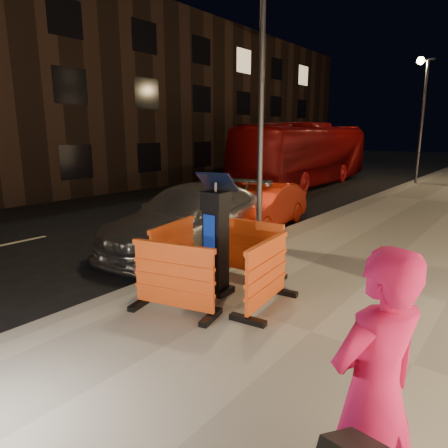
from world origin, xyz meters
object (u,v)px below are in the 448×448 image
Objects in this scene: man at (374,395)px; car_red at (261,228)px; barrier_kerbside at (173,251)px; barrier_front at (174,279)px; bus_doubledecker at (305,185)px; barrier_back at (249,249)px; car_silver at (192,248)px; parking_kiosk at (216,237)px; barrier_bldgside at (267,274)px.

car_red is at bearing -116.10° from man.
barrier_kerbside is 0.69× the size of man.
bus_doubledecker reaches higher than barrier_front.
barrier_back is at bearing -109.35° from man.
man is (8.89, -17.04, 1.10)m from bus_doubledecker.
bus_doubledecker is (-3.26, 12.52, 0.00)m from car_silver.
barrier_kerbside is at bearing 171.40° from parking_kiosk.
bus_doubledecker is at bearing 17.81° from barrier_bldgside.
car_silver is 1.31× the size of car_red.
barrier_back reaches higher than car_silver.
barrier_bldgside is (0.95, 0.95, 0.00)m from barrier_front.
barrier_kerbside is 4.87m from man.
barrier_back and barrier_bldgside have the same top height.
parking_kiosk is 3.34m from car_silver.
barrier_bldgside reaches higher than car_red.
man reaches higher than barrier_back.
bus_doubledecker reaches higher than barrier_bldgside.
barrier_back is (0.00, 1.90, 0.00)m from barrier_front.
barrier_back is (0.00, 0.95, -0.41)m from parking_kiosk.
barrier_back is 2.73m from car_silver.
barrier_back is 1.34m from barrier_kerbside.
car_silver is at bearing 130.85° from parking_kiosk.
bus_doubledecker is 19.25m from man.
barrier_front is 1.00× the size of barrier_kerbside.
man is (3.23, -3.41, 0.44)m from barrier_back.
man is at bearing -61.12° from car_red.
man is at bearing -43.86° from car_silver.
barrier_front is 1.34m from barrier_kerbside.
bus_doubledecker is (-5.67, 13.63, -0.66)m from barrier_back.
car_red is (-2.16, 4.78, -1.07)m from parking_kiosk.
barrier_front is 0.26× the size of car_silver.
barrier_front and barrier_back have the same top height.
barrier_bldgside is 5.74m from car_red.
barrier_front is 16.54m from bus_doubledecker.
car_silver is at bearing 149.69° from barrier_back.
barrier_kerbside and barrier_bldgside have the same top height.
barrier_front reaches higher than car_red.
man reaches higher than barrier_bldgside.
barrier_front is (0.00, -0.95, -0.41)m from parking_kiosk.
bus_doubledecker is at bearing 102.64° from parking_kiosk.
barrier_bldgside is at bearing -64.72° from car_red.
parking_kiosk is at bearing -100.60° from barrier_kerbside.
bus_doubledecker reaches higher than car_silver.
parking_kiosk is 1.40× the size of barrier_bldgside.
barrier_bldgside is 0.12× the size of bus_doubledecker.
barrier_front is at bearing -145.60° from barrier_kerbside.
car_red is (-2.16, 5.73, -0.66)m from barrier_front.
car_red is at bearing 26.48° from barrier_bldgside.
car_silver is 2.66× the size of man.
barrier_back is at bearing -29.84° from car_silver.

